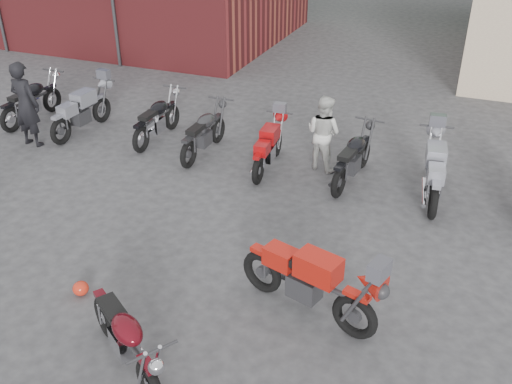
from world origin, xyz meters
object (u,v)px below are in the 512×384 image
at_px(row_bike_2, 157,117).
at_px(vintage_motorcycle, 125,335).
at_px(row_bike_5, 353,155).
at_px(row_bike_0, 31,99).
at_px(person_light, 323,133).
at_px(row_bike_6, 434,168).
at_px(sportbike, 310,278).
at_px(helmet, 81,288).
at_px(row_bike_3, 204,130).
at_px(person_dark, 26,104).
at_px(row_bike_1, 82,109).
at_px(row_bike_4, 268,145).

bearing_deg(row_bike_2, vintage_motorcycle, -152.98).
bearing_deg(row_bike_5, row_bike_0, 95.29).
bearing_deg(row_bike_5, person_light, 71.21).
bearing_deg(row_bike_6, row_bike_0, 80.55).
xyz_separation_m(sportbike, row_bike_2, (-4.98, 4.43, -0.06)).
xyz_separation_m(helmet, row_bike_3, (-0.45, 4.98, 0.45)).
xyz_separation_m(sportbike, person_dark, (-7.50, 3.13, 0.34)).
height_order(person_dark, row_bike_6, person_dark).
height_order(row_bike_1, row_bike_6, row_bike_6).
distance_m(vintage_motorcycle, row_bike_1, 7.83).
relative_size(person_light, row_bike_6, 0.76).
bearing_deg(row_bike_4, row_bike_6, -93.39).
distance_m(vintage_motorcycle, sportbike, 2.52).
bearing_deg(vintage_motorcycle, person_dark, 173.14).
height_order(vintage_motorcycle, row_bike_5, row_bike_5).
xyz_separation_m(person_dark, row_bike_5, (7.13, 0.97, -0.39)).
xyz_separation_m(vintage_motorcycle, row_bike_4, (-0.35, 5.79, -0.02)).
relative_size(sportbike, row_bike_3, 1.11).
xyz_separation_m(row_bike_2, row_bike_5, (4.61, -0.33, 0.00)).
distance_m(row_bike_1, row_bike_6, 8.02).
distance_m(sportbike, person_light, 4.58).
height_order(vintage_motorcycle, row_bike_2, row_bike_2).
bearing_deg(row_bike_5, sportbike, -168.32).
bearing_deg(row_bike_5, helmet, 156.76).
bearing_deg(row_bike_6, row_bike_2, 78.32).
bearing_deg(row_bike_5, vintage_motorcycle, 173.26).
bearing_deg(person_dark, row_bike_2, -149.74).
bearing_deg(row_bike_1, person_light, -84.31).
xyz_separation_m(row_bike_2, row_bike_6, (6.16, -0.40, 0.04)).
relative_size(helmet, row_bike_0, 0.12).
bearing_deg(row_bike_2, row_bike_5, -94.37).
xyz_separation_m(vintage_motorcycle, row_bike_0, (-6.66, 6.07, 0.04)).
relative_size(helmet, row_bike_6, 0.11).
bearing_deg(row_bike_4, row_bike_5, -90.39).
distance_m(row_bike_4, row_bike_5, 1.75).
bearing_deg(person_light, row_bike_3, 25.79).
bearing_deg(row_bike_4, helmet, 163.14).
bearing_deg(row_bike_4, row_bike_1, 83.81).
bearing_deg(row_bike_2, person_dark, 116.97).
bearing_deg(row_bike_3, vintage_motorcycle, -161.64).
relative_size(row_bike_2, row_bike_3, 1.01).
bearing_deg(helmet, row_bike_0, 135.54).
distance_m(sportbike, helmet, 3.35).
relative_size(person_dark, row_bike_5, 0.99).
bearing_deg(row_bike_2, row_bike_6, -94.01).
height_order(person_dark, person_light, person_dark).
xyz_separation_m(helmet, person_light, (2.11, 5.29, 0.68)).
bearing_deg(sportbike, helmet, -148.72).
height_order(person_light, row_bike_2, person_light).
relative_size(vintage_motorcycle, row_bike_1, 0.93).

